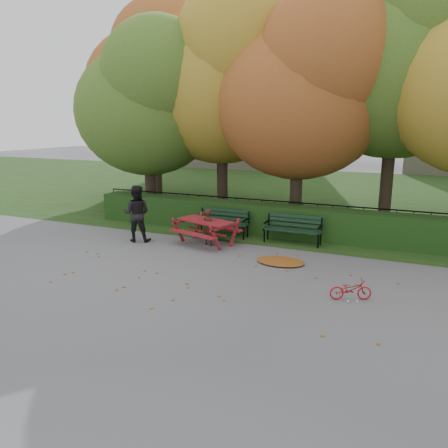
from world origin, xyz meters
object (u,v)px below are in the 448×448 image
at_px(tree_a, 151,100).
at_px(adult, 137,213).
at_px(tree_d, 409,51).
at_px(tree_f, 158,79).
at_px(picnic_table, 206,225).
at_px(bench_right, 293,227).
at_px(tree_b, 228,76).
at_px(child, 209,227).
at_px(bench_left, 223,220).
at_px(bicycle, 351,289).
at_px(tree_c, 308,88).

distance_m(tree_a, adult, 5.41).
bearing_deg(adult, tree_d, -162.71).
xyz_separation_m(tree_d, tree_f, (-11.01, 2.01, -0.29)).
height_order(picnic_table, adult, adult).
distance_m(tree_a, bench_right, 7.69).
relative_size(tree_b, picnic_table, 4.13).
bearing_deg(adult, tree_a, -83.53).
bearing_deg(child, adult, 26.00).
bearing_deg(child, picnic_table, -17.83).
distance_m(tree_b, adult, 6.68).
bearing_deg(bench_left, adult, -141.21).
height_order(tree_a, bicycle, tree_a).
xyz_separation_m(tree_a, picnic_table, (3.84, -3.07, -3.92)).
relative_size(picnic_table, adult, 1.19).
bearing_deg(tree_f, bicycle, -41.78).
xyz_separation_m(tree_c, picnic_table, (-2.18, -3.45, -4.23)).
relative_size(tree_a, tree_f, 0.81).
xyz_separation_m(tree_a, tree_d, (9.07, 1.65, 1.46)).
distance_m(tree_f, bicycle, 15.16).
distance_m(tree_d, bench_right, 7.07).
relative_size(tree_b, tree_d, 0.92).
bearing_deg(adult, bicycle, 144.59).
height_order(bench_right, adult, adult).
bearing_deg(bicycle, tree_a, 32.73).
relative_size(tree_f, child, 8.05).
distance_m(tree_d, picnic_table, 8.86).
height_order(tree_c, picnic_table, tree_c).
bearing_deg(tree_f, tree_b, -27.99).
relative_size(tree_a, adult, 4.17).
bearing_deg(tree_a, picnic_table, -38.62).
bearing_deg(tree_f, adult, -63.56).
bearing_deg(bicycle, tree_d, -27.06).
bearing_deg(tree_c, bench_left, -133.36).
xyz_separation_m(tree_c, tree_d, (3.04, 1.27, 1.16)).
distance_m(bench_left, bicycle, 6.11).
xyz_separation_m(tree_a, tree_f, (-1.94, 3.66, 1.17)).
bearing_deg(adult, child, 173.82).
distance_m(tree_f, adult, 9.46).
distance_m(tree_a, tree_b, 3.11).
bearing_deg(bench_right, tree_b, 139.33).
bearing_deg(bench_right, bicycle, -59.24).
bearing_deg(child, tree_c, -106.31).
bearing_deg(tree_f, tree_c, -22.35).
relative_size(bench_right, child, 1.58).
xyz_separation_m(tree_f, bicycle, (10.54, -9.42, -5.46)).
distance_m(tree_b, tree_d, 6.37).
relative_size(bench_left, bench_right, 1.00).
distance_m(tree_d, child, 8.85).
bearing_deg(bench_right, adult, -158.97).
height_order(tree_b, bench_left, tree_b).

